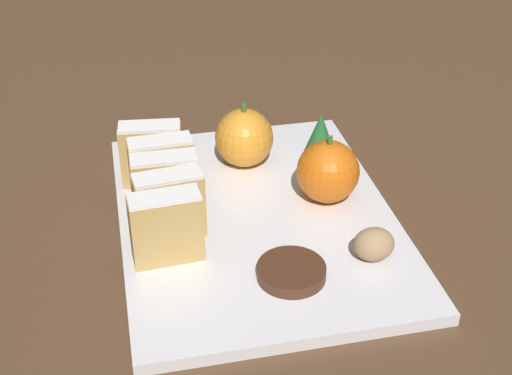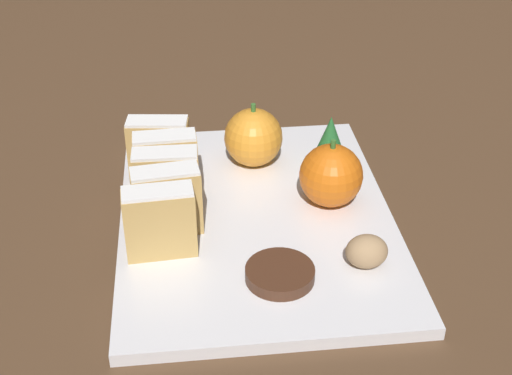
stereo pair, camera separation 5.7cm
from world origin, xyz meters
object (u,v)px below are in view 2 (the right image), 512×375
object	(u,v)px
orange_near	(331,176)
walnut	(367,251)
chocolate_cookie	(280,274)
orange_far	(253,137)

from	to	relation	value
orange_near	walnut	size ratio (longest dim) A/B	1.90
orange_near	chocolate_cookie	world-z (taller)	orange_near
orange_far	walnut	distance (m)	0.20
walnut	chocolate_cookie	xyz separation A→B (m)	(-0.08, -0.01, -0.01)
walnut	orange_far	bearing A→B (deg)	112.99
walnut	chocolate_cookie	distance (m)	0.08
orange_far	walnut	world-z (taller)	orange_far
orange_far	chocolate_cookie	distance (m)	0.20
orange_near	walnut	distance (m)	0.10
orange_near	chocolate_cookie	xyz separation A→B (m)	(-0.06, -0.11, -0.03)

